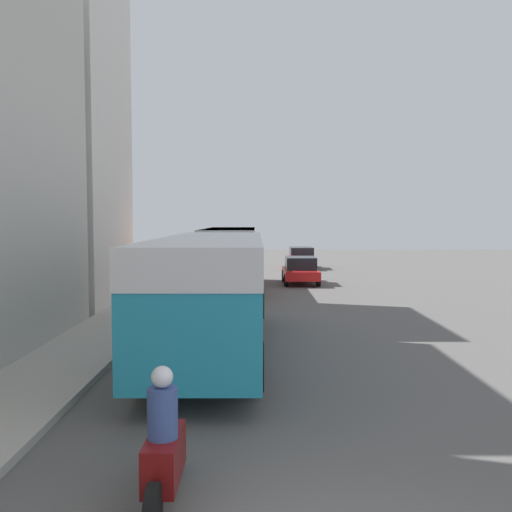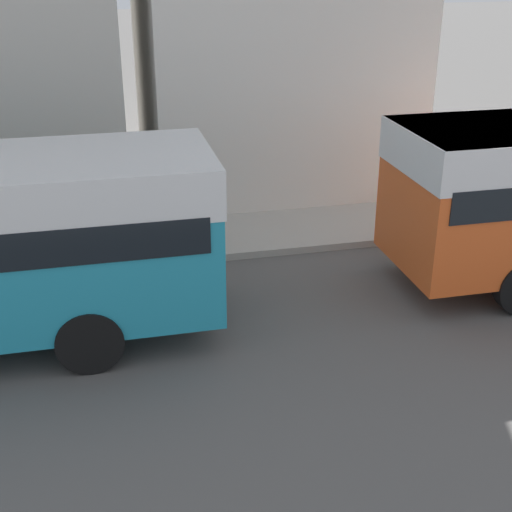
{
  "view_description": "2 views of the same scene",
  "coord_description": "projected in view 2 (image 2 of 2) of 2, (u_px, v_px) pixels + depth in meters",
  "views": [
    {
      "loc": [
        -0.62,
        -4.68,
        3.44
      ],
      "look_at": [
        -0.72,
        19.99,
        1.85
      ],
      "focal_mm": 40.0,
      "sensor_mm": 36.0,
      "label": 1
    },
    {
      "loc": [
        8.73,
        13.5,
        5.9
      ],
      "look_at": [
        -1.52,
        15.89,
        1.19
      ],
      "focal_mm": 50.0,
      "sensor_mm": 36.0,
      "label": 2
    }
  ],
  "objects": []
}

